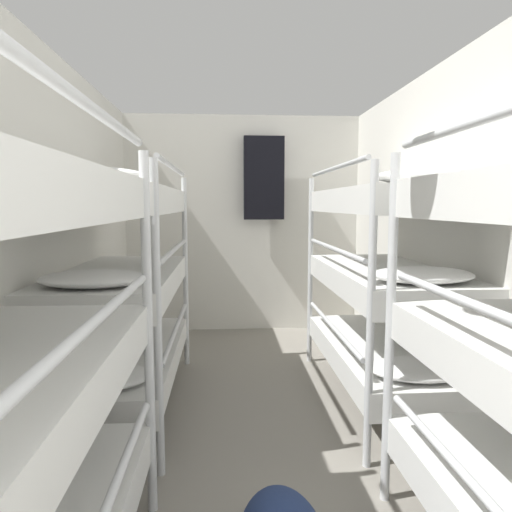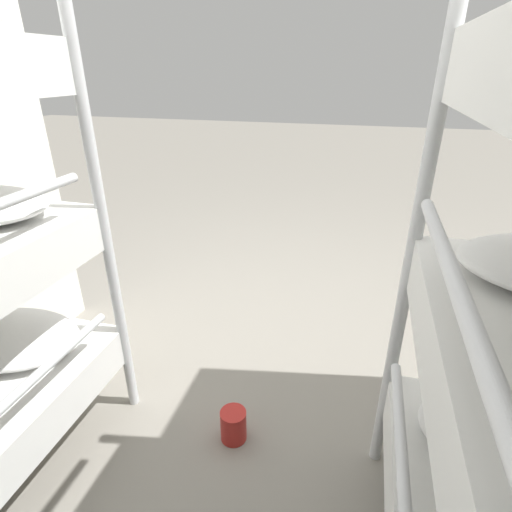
# 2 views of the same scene
# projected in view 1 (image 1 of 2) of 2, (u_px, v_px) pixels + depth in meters

# --- Properties ---
(wall_left) EXTENTS (0.06, 5.53, 2.42)m
(wall_left) POSITION_uv_depth(u_px,v_px,m) (10.00, 247.00, 2.39)
(wall_left) COLOR silver
(wall_left) RESTS_ON ground_plane
(wall_right) EXTENTS (0.06, 5.53, 2.42)m
(wall_right) POSITION_uv_depth(u_px,v_px,m) (499.00, 244.00, 2.57)
(wall_right) COLOR silver
(wall_right) RESTS_ON ground_plane
(wall_back) EXTENTS (2.73, 0.06, 2.42)m
(wall_back) POSITION_uv_depth(u_px,v_px,m) (243.00, 224.00, 5.19)
(wall_back) COLOR silver
(wall_back) RESTS_ON ground_plane
(bunk_stack_left_far) EXTENTS (0.77, 1.75, 1.70)m
(bunk_stack_left_far) POSITION_uv_depth(u_px,v_px,m) (120.00, 282.00, 3.10)
(bunk_stack_left_far) COLOR silver
(bunk_stack_left_far) RESTS_ON ground_plane
(bunk_stack_right_far) EXTENTS (0.77, 1.75, 1.70)m
(bunk_stack_right_far) POSITION_uv_depth(u_px,v_px,m) (386.00, 279.00, 3.23)
(bunk_stack_right_far) COLOR silver
(bunk_stack_right_far) RESTS_ON ground_plane
(hanging_coat) EXTENTS (0.44, 0.12, 0.90)m
(hanging_coat) POSITION_uv_depth(u_px,v_px,m) (264.00, 178.00, 5.00)
(hanging_coat) COLOR black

